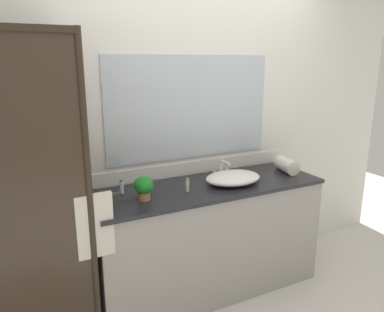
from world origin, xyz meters
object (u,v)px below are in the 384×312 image
at_px(sink_basin, 233,178).
at_px(rolled_towel_near_edge, 287,165).
at_px(potted_plant, 144,187).
at_px(amenity_bottle_shampoo, 187,185).
at_px(amenity_bottle_lotion, 122,187).
at_px(faucet, 222,171).

xyz_separation_m(sink_basin, rolled_towel_near_edge, (0.57, 0.05, 0.01)).
bearing_deg(potted_plant, amenity_bottle_shampoo, 3.24).
bearing_deg(amenity_bottle_lotion, amenity_bottle_shampoo, -21.58).
bearing_deg(amenity_bottle_lotion, faucet, 0.01).
xyz_separation_m(sink_basin, amenity_bottle_lotion, (-0.84, 0.17, 0.00)).
distance_m(sink_basin, potted_plant, 0.74).
distance_m(faucet, rolled_towel_near_edge, 0.59).
bearing_deg(amenity_bottle_lotion, rolled_towel_near_edge, -4.91).
height_order(sink_basin, amenity_bottle_lotion, amenity_bottle_lotion).
bearing_deg(sink_basin, potted_plant, -178.10).
bearing_deg(amenity_bottle_lotion, potted_plant, -62.75).
xyz_separation_m(faucet, amenity_bottle_lotion, (-0.84, -0.00, -0.00)).
distance_m(faucet, amenity_bottle_lotion, 0.84).
bearing_deg(potted_plant, sink_basin, 1.90).
relative_size(amenity_bottle_shampoo, amenity_bottle_lotion, 1.00).
relative_size(faucet, potted_plant, 1.01).
bearing_deg(potted_plant, amenity_bottle_lotion, 117.25).
distance_m(faucet, potted_plant, 0.76).
height_order(potted_plant, amenity_bottle_shampoo, potted_plant).
height_order(faucet, potted_plant, potted_plant).
distance_m(amenity_bottle_shampoo, rolled_towel_near_edge, 0.97).
xyz_separation_m(amenity_bottle_shampoo, amenity_bottle_lotion, (-0.44, 0.17, 0.00)).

